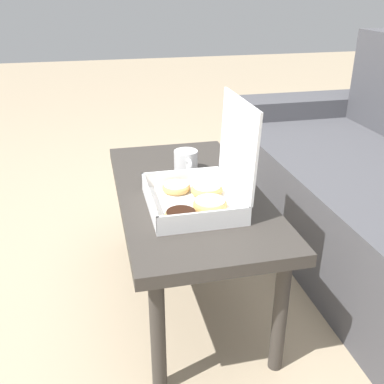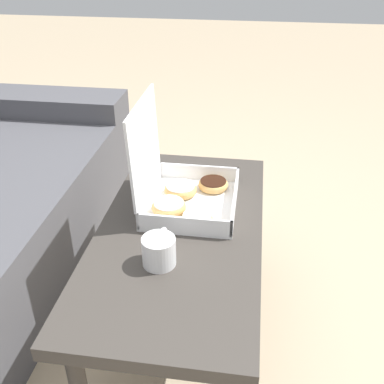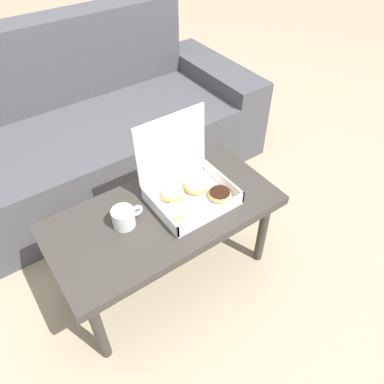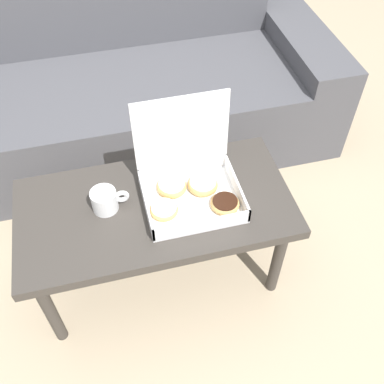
% 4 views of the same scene
% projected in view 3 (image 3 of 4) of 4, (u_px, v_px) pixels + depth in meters
% --- Properties ---
extents(ground_plane, '(12.00, 12.00, 0.00)m').
position_uv_depth(ground_plane, '(158.00, 260.00, 1.92)').
color(ground_plane, tan).
extents(couch, '(2.11, 0.85, 0.89)m').
position_uv_depth(couch, '(82.00, 137.00, 2.20)').
color(couch, '#4C4C51').
rests_on(couch, ground_plane).
extents(coffee_table, '(0.97, 0.49, 0.45)m').
position_uv_depth(coffee_table, '(165.00, 219.00, 1.59)').
color(coffee_table, '#3D3833').
rests_on(coffee_table, ground_plane).
extents(pastry_box, '(0.33, 0.30, 0.34)m').
position_uv_depth(pastry_box, '(187.00, 186.00, 1.58)').
color(pastry_box, white).
rests_on(pastry_box, coffee_table).
extents(coffee_mug, '(0.13, 0.09, 0.08)m').
position_uv_depth(coffee_mug, '(124.00, 217.00, 1.47)').
color(coffee_mug, white).
rests_on(coffee_mug, coffee_table).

